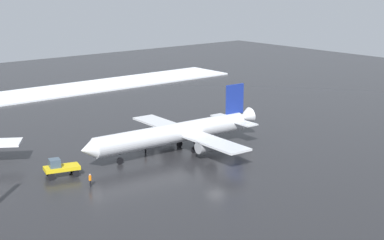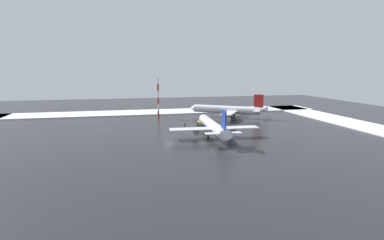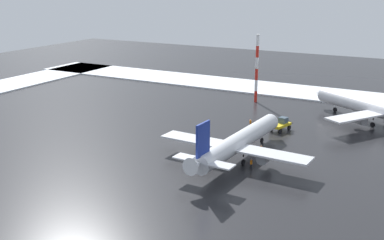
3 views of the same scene
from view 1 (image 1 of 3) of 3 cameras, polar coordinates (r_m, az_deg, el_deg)
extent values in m
plane|color=#232326|center=(77.97, 2.35, -5.58)|extent=(240.00, 240.00, 0.00)
cube|color=white|center=(133.70, -17.20, 2.11)|extent=(14.00, 116.00, 0.35)
cylinder|color=silver|center=(87.59, -1.89, -1.32)|extent=(4.30, 26.01, 2.93)
cone|color=silver|center=(80.78, -10.08, -2.84)|extent=(2.89, 2.22, 2.79)
cone|color=silver|center=(95.95, 5.07, 0.30)|extent=(2.65, 3.21, 2.85)
cube|color=silver|center=(83.69, 2.33, -2.23)|extent=(11.40, 4.39, 0.31)
cylinder|color=gray|center=(84.97, 1.37, -2.58)|extent=(1.88, 3.02, 1.73)
cube|color=silver|center=(94.73, -3.04, -0.33)|extent=(11.40, 4.39, 0.31)
cylinder|color=gray|center=(93.32, -2.67, -1.09)|extent=(1.88, 3.02, 1.73)
cube|color=navy|center=(93.92, 4.16, 2.02)|extent=(0.49, 3.46, 4.83)
cube|color=silver|center=(92.66, 5.09, -0.30)|extent=(4.25, 2.46, 0.21)
cube|color=silver|center=(96.47, 3.05, 0.30)|extent=(4.25, 2.46, 0.21)
cylinder|color=black|center=(83.34, -7.02, -3.14)|extent=(0.21, 0.21, 0.60)
cylinder|color=black|center=(83.71, -6.99, -3.96)|extent=(0.35, 0.96, 0.95)
cylinder|color=black|center=(87.90, 0.21, -2.13)|extent=(0.21, 0.21, 0.60)
cylinder|color=black|center=(88.25, 0.21, -2.91)|extent=(0.35, 0.96, 0.95)
cylinder|color=black|center=(90.86, -1.22, -1.60)|extent=(0.21, 0.21, 0.60)
cylinder|color=black|center=(91.20, -1.22, -2.36)|extent=(0.35, 0.96, 0.95)
cube|color=gold|center=(79.88, -12.51, -4.56)|extent=(3.31, 5.01, 0.50)
cube|color=#3F5160|center=(79.46, -13.19, -4.09)|extent=(1.81, 1.74, 1.10)
cylinder|color=black|center=(78.89, -13.47, -5.39)|extent=(0.54, 0.95, 0.90)
cylinder|color=black|center=(80.73, -13.75, -4.96)|extent=(0.54, 0.95, 0.90)
cylinder|color=black|center=(79.50, -11.19, -5.11)|extent=(0.54, 0.95, 0.90)
cylinder|color=black|center=(81.34, -11.52, -4.69)|extent=(0.54, 0.95, 0.90)
cylinder|color=black|center=(92.97, -1.41, -2.08)|extent=(0.16, 0.16, 0.85)
cylinder|color=black|center=(93.16, -1.42, -2.04)|extent=(0.16, 0.16, 0.85)
cylinder|color=orange|center=(92.87, -1.42, -1.62)|extent=(0.36, 0.36, 0.62)
sphere|color=tan|center=(92.76, -1.42, -1.37)|extent=(0.24, 0.24, 0.24)
cylinder|color=black|center=(75.46, -9.86, -6.11)|extent=(0.16, 0.16, 0.85)
cylinder|color=black|center=(75.64, -9.81, -6.06)|extent=(0.16, 0.16, 0.85)
cylinder|color=orange|center=(75.31, -9.86, -5.56)|extent=(0.36, 0.36, 0.62)
sphere|color=tan|center=(75.17, -9.87, -5.25)|extent=(0.24, 0.24, 0.24)
cylinder|color=black|center=(88.32, -4.57, -2.98)|extent=(0.16, 0.16, 0.85)
cylinder|color=black|center=(88.47, -4.49, -2.95)|extent=(0.16, 0.16, 0.85)
cylinder|color=orange|center=(88.18, -4.54, -2.51)|extent=(0.36, 0.36, 0.62)
sphere|color=tan|center=(88.07, -4.54, -2.24)|extent=(0.24, 0.24, 0.24)
camera|label=2|loc=(140.37, 33.15, 8.89)|focal=28.00mm
camera|label=3|loc=(153.90, 12.48, 14.35)|focal=45.00mm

